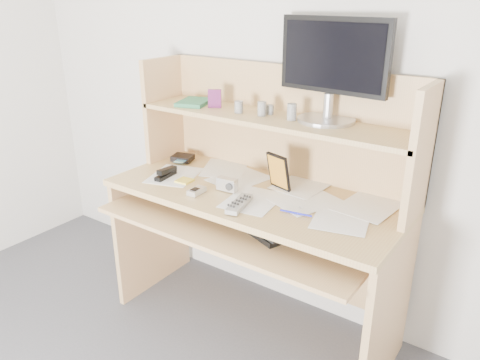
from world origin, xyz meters
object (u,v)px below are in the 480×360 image
Objects in this scene: tv_remote at (239,204)px; game_case at (278,172)px; desk at (262,197)px; keyboard at (253,218)px; monitor at (332,67)px.

tv_remote is 1.13× the size of game_case.
keyboard is at bearing -71.05° from desk.
tv_remote reaches higher than keyboard.
desk is at bearing 130.66° from keyboard.
monitor is (0.21, 0.41, 0.55)m from tv_remote.
keyboard is 0.75m from monitor.
monitor reaches higher than tv_remote.
tv_remote is at bearing -111.83° from monitor.
keyboard is 1.00× the size of monitor.
monitor is (0.17, 0.15, 0.47)m from game_case.
tv_remote is (0.04, -0.25, 0.07)m from desk.
desk reaches higher than keyboard.
desk is 8.06× the size of game_case.
desk is 0.17m from game_case.
game_case is 0.34× the size of monitor.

